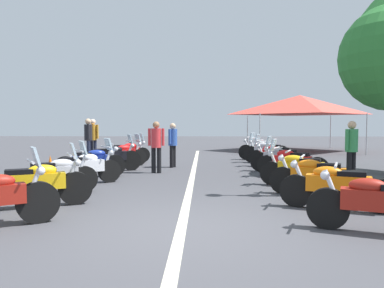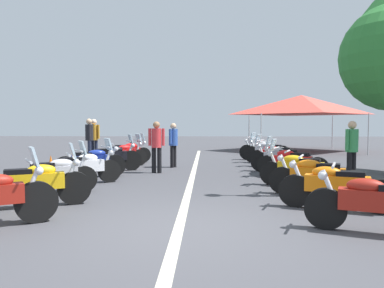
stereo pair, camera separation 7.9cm
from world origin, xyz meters
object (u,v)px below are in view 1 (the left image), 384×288
object	(u,v)px
motorcycle_left_row_6	(120,154)
traffic_cone_1	(50,166)
motorcycle_left_row_5	(110,157)
motorcycle_right_row_1	(337,186)
motorcycle_left_row_7	(127,152)
motorcycle_right_row_6	(274,155)
event_tent	(300,105)
bystander_0	(93,136)
bystander_1	(88,136)
motorcycle_left_row_4	(91,162)
bystander_4	(352,146)
motorcycle_left_row_1	(34,183)
motorcycle_right_row_0	(380,203)
motorcycle_right_row_7	(268,152)
motorcycle_right_row_8	(263,150)
bystander_3	(173,142)
motorcycle_right_row_5	(280,158)
motorcycle_left_row_2	(55,174)
motorcycle_right_row_2	(317,176)
bystander_2	(156,143)
motorcycle_right_row_4	(291,162)
motorcycle_left_row_3	(82,167)
motorcycle_right_row_3	(300,169)

from	to	relation	value
motorcycle_left_row_6	traffic_cone_1	world-z (taller)	motorcycle_left_row_6
motorcycle_left_row_5	motorcycle_right_row_1	distance (m)	7.68
motorcycle_left_row_7	motorcycle_right_row_6	distance (m)	5.78
motorcycle_right_row_1	event_tent	size ratio (longest dim) A/B	0.34
bystander_0	bystander_1	bearing A→B (deg)	8.97
motorcycle_left_row_4	motorcycle_right_row_6	distance (m)	6.41
bystander_4	motorcycle_left_row_5	bearing A→B (deg)	-141.10
traffic_cone_1	motorcycle_left_row_1	bearing A→B (deg)	-160.85
motorcycle_right_row_1	bystander_0	world-z (taller)	bystander_0
motorcycle_right_row_0	motorcycle_right_row_7	bearing A→B (deg)	-69.00
motorcycle_right_row_8	event_tent	distance (m)	6.67
motorcycle_left_row_1	motorcycle_left_row_4	distance (m)	3.91
bystander_3	motorcycle_left_row_4	bearing A→B (deg)	73.69
bystander_3	motorcycle_right_row_8	bearing A→B (deg)	-120.58
motorcycle_right_row_5	traffic_cone_1	bearing A→B (deg)	38.13
motorcycle_left_row_1	motorcycle_right_row_8	bearing A→B (deg)	32.06
motorcycle_left_row_2	bystander_4	world-z (taller)	bystander_4
motorcycle_left_row_1	motorcycle_left_row_7	distance (m)	8.00
motorcycle_right_row_2	bystander_2	bearing A→B (deg)	-21.31
traffic_cone_1	bystander_0	distance (m)	4.47
motorcycle_left_row_7	motorcycle_right_row_1	world-z (taller)	motorcycle_left_row_7
bystander_4	motorcycle_right_row_7	bearing A→B (deg)	162.16
motorcycle_right_row_0	bystander_0	xyz separation A→B (m)	(10.29, 7.22, 0.59)
motorcycle_left_row_5	motorcycle_right_row_6	xyz separation A→B (m)	(1.26, -5.61, -0.02)
motorcycle_right_row_4	motorcycle_right_row_1	bearing A→B (deg)	115.31
motorcycle_left_row_7	event_tent	world-z (taller)	event_tent
motorcycle_left_row_1	bystander_2	world-z (taller)	bystander_2
motorcycle_left_row_4	motorcycle_right_row_4	xyz separation A→B (m)	(0.09, -5.82, 0.01)
traffic_cone_1	bystander_4	size ratio (longest dim) A/B	0.37
motorcycle_left_row_5	bystander_4	distance (m)	7.39
bystander_1	motorcycle_left_row_1	bearing A→B (deg)	79.82
motorcycle_left_row_6	bystander_3	distance (m)	2.00
motorcycle_left_row_3	motorcycle_right_row_6	xyz separation A→B (m)	(3.95, -5.66, -0.00)
motorcycle_right_row_7	motorcycle_left_row_6	bearing A→B (deg)	44.14
motorcycle_left_row_3	motorcycle_left_row_6	bearing A→B (deg)	52.97
motorcycle_left_row_5	motorcycle_right_row_7	size ratio (longest dim) A/B	1.06
motorcycle_right_row_8	bystander_3	distance (m)	4.56
motorcycle_left_row_1	motorcycle_right_row_1	world-z (taller)	motorcycle_left_row_1
motorcycle_right_row_7	bystander_1	world-z (taller)	bystander_1
motorcycle_left_row_4	motorcycle_right_row_6	bearing A→B (deg)	-0.44
motorcycle_right_row_7	bystander_3	xyz separation A→B (m)	(-1.43, 3.65, 0.46)
motorcycle_left_row_5	motorcycle_right_row_5	bearing A→B (deg)	-26.88
motorcycle_right_row_8	motorcycle_left_row_2	bearing A→B (deg)	76.87
motorcycle_left_row_5	motorcycle_right_row_8	world-z (taller)	motorcycle_left_row_5
motorcycle_left_row_2	bystander_1	distance (m)	7.22
motorcycle_right_row_3	motorcycle_right_row_5	xyz separation A→B (m)	(2.68, -0.08, 0.00)
motorcycle_left_row_2	event_tent	xyz separation A→B (m)	(13.48, -8.83, 2.19)
motorcycle_right_row_0	bystander_1	xyz separation A→B (m)	(9.83, 7.28, 0.60)
motorcycle_left_row_1	motorcycle_right_row_5	world-z (taller)	motorcycle_left_row_1
motorcycle_left_row_3	motorcycle_left_row_5	distance (m)	2.69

